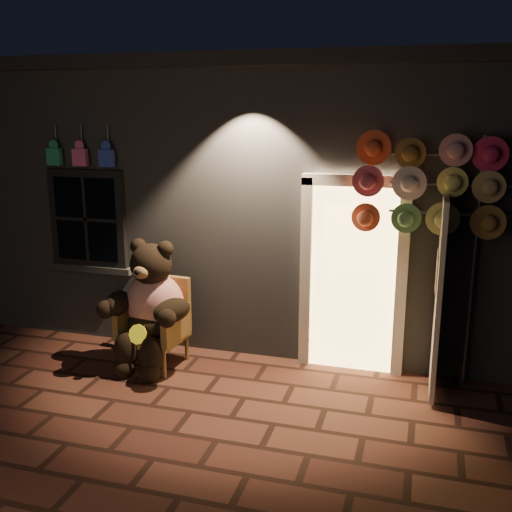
% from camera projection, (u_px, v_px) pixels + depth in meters
% --- Properties ---
extents(ground, '(60.00, 60.00, 0.00)m').
position_uv_depth(ground, '(190.00, 412.00, 5.83)').
color(ground, brown).
rests_on(ground, ground).
extents(shop_building, '(7.30, 5.95, 3.51)m').
position_uv_depth(shop_building, '(287.00, 184.00, 9.12)').
color(shop_building, slate).
rests_on(shop_building, ground).
extents(wicker_armchair, '(0.74, 0.68, 0.99)m').
position_uv_depth(wicker_armchair, '(157.00, 321.00, 6.84)').
color(wicker_armchair, olive).
rests_on(wicker_armchair, ground).
extents(teddy_bear, '(1.09, 0.88, 1.50)m').
position_uv_depth(teddy_bear, '(150.00, 307.00, 6.67)').
color(teddy_bear, red).
rests_on(teddy_bear, ground).
extents(hat_rack, '(1.53, 0.22, 2.64)m').
position_uv_depth(hat_rack, '(431.00, 187.00, 5.93)').
color(hat_rack, '#59595E').
rests_on(hat_rack, ground).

